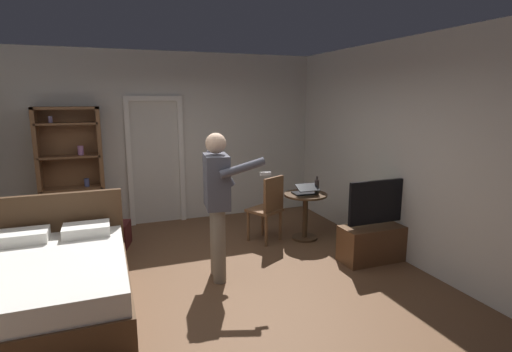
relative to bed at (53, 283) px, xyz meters
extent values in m
plane|color=brown|center=(1.58, 0.00, -0.30)|extent=(5.75, 5.75, 0.00)
cube|color=beige|center=(1.58, 2.67, 1.12)|extent=(5.38, 0.12, 2.84)
cube|color=beige|center=(4.21, 0.00, 1.12)|extent=(0.12, 5.47, 2.84)
cube|color=white|center=(0.93, 2.59, 0.72)|extent=(0.08, 0.08, 2.05)
cube|color=white|center=(1.78, 2.59, 0.72)|extent=(0.08, 0.08, 2.05)
cube|color=white|center=(1.36, 2.59, 1.79)|extent=(0.93, 0.08, 0.08)
cube|color=#4C331E|center=(0.00, -0.08, -0.13)|extent=(1.44, 1.94, 0.35)
cube|color=silver|center=(0.00, -0.08, 0.16)|extent=(1.38, 1.88, 0.22)
cube|color=#4C331E|center=(0.00, 0.85, 0.21)|extent=(1.44, 0.08, 1.02)
cube|color=white|center=(-0.32, 0.59, 0.33)|extent=(0.50, 0.34, 0.12)
cube|color=white|center=(0.32, 0.59, 0.33)|extent=(0.50, 0.34, 0.12)
cube|color=brown|center=(-0.35, 2.41, 0.68)|extent=(0.06, 0.32, 1.97)
cube|color=brown|center=(0.51, 2.41, 0.68)|extent=(0.06, 0.32, 1.97)
cube|color=brown|center=(0.08, 2.41, 1.65)|extent=(0.92, 0.32, 0.04)
cube|color=brown|center=(0.08, 2.56, 0.68)|extent=(0.92, 0.02, 1.97)
cube|color=brown|center=(0.08, 2.41, -0.06)|extent=(0.86, 0.32, 0.03)
cylinder|color=#3EAE9B|center=(0.25, 2.41, 0.01)|extent=(0.07, 0.07, 0.11)
cube|color=brown|center=(0.08, 2.41, 0.44)|extent=(0.86, 0.32, 0.03)
cylinder|color=#4F578E|center=(0.28, 2.41, 0.51)|extent=(0.07, 0.07, 0.12)
cube|color=brown|center=(0.08, 2.41, 0.93)|extent=(0.86, 0.32, 0.03)
cylinder|color=#B275B2|center=(0.23, 2.41, 1.01)|extent=(0.08, 0.08, 0.14)
cube|color=brown|center=(0.08, 2.41, 1.42)|extent=(0.86, 0.32, 0.03)
cylinder|color=#9080B0|center=(-0.14, 2.41, 1.48)|extent=(0.06, 0.06, 0.09)
cube|color=brown|center=(3.85, -0.07, -0.07)|extent=(1.03, 0.40, 0.47)
cube|color=black|center=(3.85, -0.09, 0.49)|extent=(0.97, 0.05, 0.56)
cube|color=#1C8A56|center=(3.85, -0.06, 0.49)|extent=(0.91, 0.01, 0.50)
cylinder|color=#4C331E|center=(3.32, 0.98, 0.03)|extent=(0.08, 0.08, 0.67)
cylinder|color=#4C331E|center=(3.32, 0.98, -0.29)|extent=(0.38, 0.38, 0.03)
cylinder|color=#4C331E|center=(3.32, 0.98, 0.38)|extent=(0.64, 0.64, 0.03)
cube|color=black|center=(3.29, 0.98, 0.41)|extent=(0.33, 0.24, 0.02)
cube|color=black|center=(3.28, 0.86, 0.52)|extent=(0.33, 0.21, 0.08)
cube|color=#203F4E|center=(3.28, 0.86, 0.52)|extent=(0.30, 0.17, 0.06)
cylinder|color=#362A29|center=(3.46, 0.90, 0.50)|extent=(0.06, 0.06, 0.22)
cylinder|color=#362A29|center=(3.46, 0.90, 0.64)|extent=(0.03, 0.03, 0.05)
cylinder|color=brown|center=(2.78, 1.35, -0.08)|extent=(0.04, 0.04, 0.45)
cylinder|color=brown|center=(2.49, 1.19, -0.08)|extent=(0.04, 0.04, 0.45)
cylinder|color=brown|center=(2.95, 1.06, -0.08)|extent=(0.04, 0.04, 0.45)
cylinder|color=brown|center=(2.65, 0.89, -0.08)|extent=(0.04, 0.04, 0.45)
cube|color=brown|center=(2.72, 1.12, 0.17)|extent=(0.57, 0.57, 0.04)
cube|color=brown|center=(2.80, 0.97, 0.44)|extent=(0.39, 0.24, 0.50)
cylinder|color=gray|center=(1.76, 0.29, 0.13)|extent=(0.15, 0.15, 0.86)
cylinder|color=gray|center=(1.72, 0.05, 0.13)|extent=(0.15, 0.15, 0.86)
cube|color=#4C4C56|center=(1.74, 0.17, 0.86)|extent=(0.31, 0.47, 0.61)
sphere|color=#D8AD8C|center=(1.74, 0.17, 1.30)|extent=(0.23, 0.23, 0.23)
cylinder|color=#4C4C56|center=(1.86, 0.40, 0.98)|extent=(0.35, 0.13, 0.49)
cylinder|color=#4C4C56|center=(1.96, -0.10, 1.05)|extent=(0.52, 0.16, 0.22)
cube|color=white|center=(2.20, -0.16, 0.98)|extent=(0.12, 0.05, 0.04)
cube|color=#4C1919|center=(0.60, 1.67, -0.13)|extent=(0.54, 0.50, 0.34)
cube|color=black|center=(0.40, 1.38, -0.10)|extent=(0.62, 0.51, 0.42)
camera|label=1|loc=(0.58, -4.13, 1.81)|focal=27.97mm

